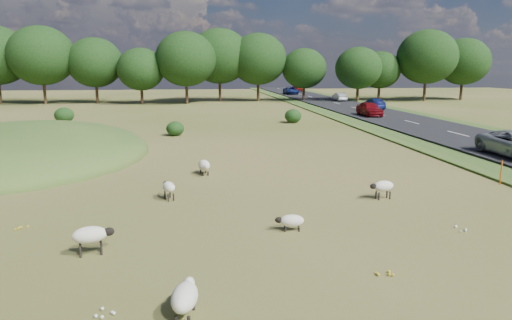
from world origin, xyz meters
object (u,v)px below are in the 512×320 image
(sheep_2, at_px, (185,296))
(car_1, at_px, (369,109))
(marker_post, at_px, (501,172))
(sheep_4, at_px, (383,186))
(car_6, at_px, (374,103))
(car_2, at_px, (291,90))
(car_4, at_px, (297,88))
(car_0, at_px, (339,97))
(sheep_3, at_px, (204,166))
(sheep_1, at_px, (169,187))
(sheep_5, at_px, (291,221))
(sheep_0, at_px, (91,235))

(sheep_2, distance_m, car_1, 43.17)
(marker_post, relative_size, sheep_4, 1.05)
(marker_post, distance_m, car_6, 37.96)
(car_2, xyz_separation_m, car_4, (3.80, 11.06, 0.01))
(sheep_4, height_order, car_0, car_0)
(car_2, height_order, car_4, car_4)
(car_1, relative_size, car_4, 0.89)
(sheep_2, bearing_deg, car_2, -4.23)
(sheep_3, xyz_separation_m, sheep_4, (7.37, -5.55, 0.08))
(sheep_1, xyz_separation_m, sheep_3, (1.59, 4.41, -0.07))
(sheep_5, bearing_deg, sheep_4, -138.41)
(sheep_3, distance_m, car_0, 52.24)
(car_6, bearing_deg, marker_post, 77.01)
(sheep_5, xyz_separation_m, car_0, (19.68, 55.97, 0.54))
(sheep_3, bearing_deg, sheep_0, -29.40)
(sheep_2, distance_m, sheep_5, 6.12)
(sheep_5, height_order, car_2, car_2)
(sheep_1, distance_m, car_1, 35.50)
(sheep_5, relative_size, car_2, 0.20)
(marker_post, distance_m, car_4, 81.85)
(sheep_5, xyz_separation_m, car_2, (15.88, 75.12, 0.61))
(marker_post, bearing_deg, car_1, 80.66)
(sheep_3, height_order, car_1, car_1)
(sheep_0, height_order, sheep_1, sheep_0)
(sheep_2, bearing_deg, sheep_3, 6.28)
(sheep_3, relative_size, car_0, 0.34)
(car_2, bearing_deg, car_4, 71.04)
(sheep_4, distance_m, car_2, 72.76)
(car_0, height_order, car_6, car_6)
(marker_post, height_order, car_4, car_4)
(sheep_1, height_order, car_6, car_6)
(sheep_0, distance_m, sheep_5, 6.40)
(sheep_1, distance_m, sheep_4, 9.03)
(marker_post, xyz_separation_m, sheep_4, (-6.51, -1.54, -0.04))
(sheep_2, bearing_deg, sheep_0, 45.53)
(marker_post, bearing_deg, car_6, 77.01)
(sheep_0, height_order, car_1, car_1)
(sheep_5, distance_m, car_1, 37.13)
(sheep_2, xyz_separation_m, sheep_3, (0.74, 13.82, -0.01))
(sheep_2, relative_size, car_4, 0.27)
(car_6, bearing_deg, sheep_5, 64.78)
(sheep_2, height_order, sheep_4, sheep_4)
(sheep_2, xyz_separation_m, sheep_4, (8.10, 8.27, 0.07))
(car_0, bearing_deg, car_2, -78.78)
(marker_post, distance_m, sheep_0, 18.43)
(marker_post, relative_size, sheep_2, 0.88)
(sheep_2, distance_m, sheep_4, 11.58)
(sheep_1, height_order, sheep_5, sheep_1)
(sheep_5, relative_size, car_1, 0.23)
(car_2, relative_size, car_4, 1.03)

